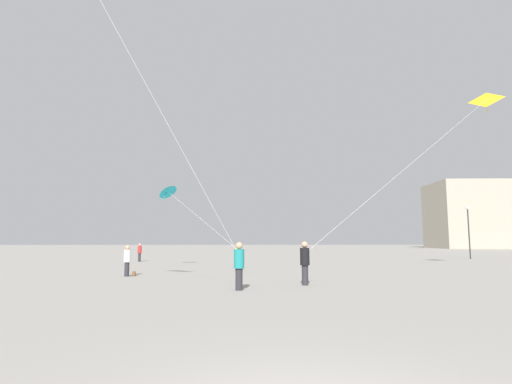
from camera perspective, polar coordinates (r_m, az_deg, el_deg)
name	(u,v)px	position (r m, az deg, el deg)	size (l,w,h in m)	color
person_in_white	(127,259)	(22.44, -17.64, -8.98)	(0.35, 0.35, 1.61)	#2D2D33
person_in_teal	(239,264)	(15.60, -2.39, -10.04)	(0.39, 0.39, 1.80)	#2D2D33
person_in_black	(305,261)	(17.43, 6.87, -9.61)	(0.40, 0.40, 1.82)	#2D2D33
person_in_red	(140,252)	(37.25, -16.03, -8.04)	(0.34, 0.34, 1.58)	#2D2D33
person_in_yellow	(237,256)	(25.18, -2.63, -8.97)	(0.36, 0.36, 1.64)	#2D2D33
kite_cyan_diamond	(168,192)	(29.65, -12.28, 0.07)	(5.91, 4.69, 4.52)	#1EB2C6
kite_amber_delta	(484,102)	(31.24, 29.32, 10.96)	(14.36, 9.06, 10.30)	yellow
building_left_hall	(481,215)	(104.74, 29.06, -2.88)	(21.85, 14.94, 14.74)	#B2A893
lamppost_east	(468,224)	(45.80, 27.66, -3.95)	(0.36, 0.36, 5.24)	#2D2D30
handbag_beside_flyer	(134,274)	(22.50, -16.76, -10.95)	(0.32, 0.14, 0.24)	brown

